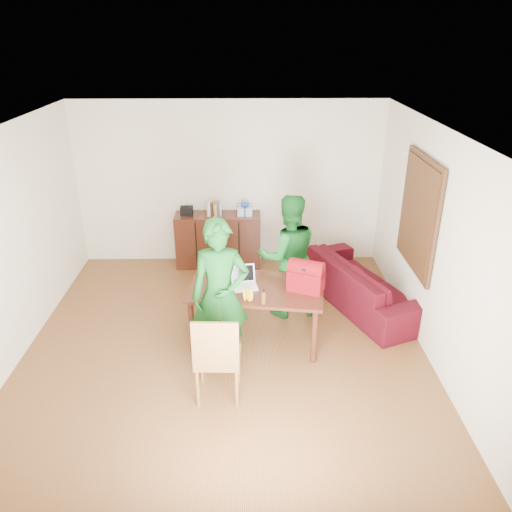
{
  "coord_description": "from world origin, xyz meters",
  "views": [
    {
      "loc": [
        0.3,
        -5.2,
        3.71
      ],
      "look_at": [
        0.4,
        0.44,
        1.1
      ],
      "focal_mm": 35.0,
      "sensor_mm": 36.0,
      "label": 1
    }
  ],
  "objects_px": {
    "chair": "(218,372)",
    "red_bag": "(306,279)",
    "bottle": "(264,297)",
    "laptop": "(243,284)",
    "person_near": "(220,295)",
    "person_far": "(288,256)",
    "table": "(256,294)",
    "sofa": "(362,283)"
  },
  "relations": [
    {
      "from": "chair",
      "to": "bottle",
      "type": "height_order",
      "value": "chair"
    },
    {
      "from": "bottle",
      "to": "table",
      "type": "bearing_deg",
      "value": 100.83
    },
    {
      "from": "person_far",
      "to": "red_bag",
      "type": "bearing_deg",
      "value": 92.28
    },
    {
      "from": "chair",
      "to": "person_far",
      "type": "height_order",
      "value": "person_far"
    },
    {
      "from": "person_near",
      "to": "bottle",
      "type": "height_order",
      "value": "person_near"
    },
    {
      "from": "person_near",
      "to": "bottle",
      "type": "xyz_separation_m",
      "value": [
        0.5,
        0.04,
        -0.05
      ]
    },
    {
      "from": "red_bag",
      "to": "sofa",
      "type": "distance_m",
      "value": 1.52
    },
    {
      "from": "laptop",
      "to": "red_bag",
      "type": "distance_m",
      "value": 0.77
    },
    {
      "from": "person_far",
      "to": "table",
      "type": "bearing_deg",
      "value": 48.37
    },
    {
      "from": "bottle",
      "to": "sofa",
      "type": "relative_size",
      "value": 0.08
    },
    {
      "from": "laptop",
      "to": "red_bag",
      "type": "height_order",
      "value": "red_bag"
    },
    {
      "from": "bottle",
      "to": "red_bag",
      "type": "distance_m",
      "value": 0.62
    },
    {
      "from": "red_bag",
      "to": "bottle",
      "type": "bearing_deg",
      "value": -125.93
    },
    {
      "from": "person_near",
      "to": "sofa",
      "type": "bearing_deg",
      "value": 32.67
    },
    {
      "from": "chair",
      "to": "person_near",
      "type": "height_order",
      "value": "person_near"
    },
    {
      "from": "chair",
      "to": "red_bag",
      "type": "xyz_separation_m",
      "value": [
        1.03,
        0.98,
        0.62
      ]
    },
    {
      "from": "person_near",
      "to": "bottle",
      "type": "bearing_deg",
      "value": 2.8
    },
    {
      "from": "chair",
      "to": "red_bag",
      "type": "distance_m",
      "value": 1.55
    },
    {
      "from": "laptop",
      "to": "red_bag",
      "type": "bearing_deg",
      "value": -14.57
    },
    {
      "from": "table",
      "to": "person_near",
      "type": "height_order",
      "value": "person_near"
    },
    {
      "from": "sofa",
      "to": "person_far",
      "type": "bearing_deg",
      "value": 79.19
    },
    {
      "from": "table",
      "to": "person_far",
      "type": "relative_size",
      "value": 1.02
    },
    {
      "from": "person_near",
      "to": "red_bag",
      "type": "bearing_deg",
      "value": 17.39
    },
    {
      "from": "chair",
      "to": "red_bag",
      "type": "relative_size",
      "value": 2.51
    },
    {
      "from": "chair",
      "to": "bottle",
      "type": "bearing_deg",
      "value": 54.28
    },
    {
      "from": "person_near",
      "to": "chair",
      "type": "bearing_deg",
      "value": -93.19
    },
    {
      "from": "person_near",
      "to": "laptop",
      "type": "height_order",
      "value": "person_near"
    },
    {
      "from": "person_far",
      "to": "laptop",
      "type": "xyz_separation_m",
      "value": [
        -0.6,
        -0.71,
        -0.05
      ]
    },
    {
      "from": "chair",
      "to": "person_far",
      "type": "relative_size",
      "value": 0.61
    },
    {
      "from": "table",
      "to": "chair",
      "type": "bearing_deg",
      "value": -103.65
    },
    {
      "from": "table",
      "to": "red_bag",
      "type": "height_order",
      "value": "red_bag"
    },
    {
      "from": "person_near",
      "to": "person_far",
      "type": "relative_size",
      "value": 1.05
    },
    {
      "from": "chair",
      "to": "laptop",
      "type": "xyz_separation_m",
      "value": [
        0.27,
        1.05,
        0.51
      ]
    },
    {
      "from": "red_bag",
      "to": "laptop",
      "type": "bearing_deg",
      "value": -162.83
    },
    {
      "from": "person_far",
      "to": "sofa",
      "type": "relative_size",
      "value": 0.77
    },
    {
      "from": "chair",
      "to": "person_far",
      "type": "bearing_deg",
      "value": 65.35
    },
    {
      "from": "person_near",
      "to": "red_bag",
      "type": "xyz_separation_m",
      "value": [
        1.02,
        0.36,
        0.01
      ]
    },
    {
      "from": "chair",
      "to": "laptop",
      "type": "distance_m",
      "value": 1.2
    },
    {
      "from": "person_far",
      "to": "red_bag",
      "type": "distance_m",
      "value": 0.8
    },
    {
      "from": "bottle",
      "to": "laptop",
      "type": "bearing_deg",
      "value": 120.93
    },
    {
      "from": "person_far",
      "to": "bottle",
      "type": "relative_size",
      "value": 9.88
    },
    {
      "from": "bottle",
      "to": "sofa",
      "type": "bearing_deg",
      "value": 42.13
    }
  ]
}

